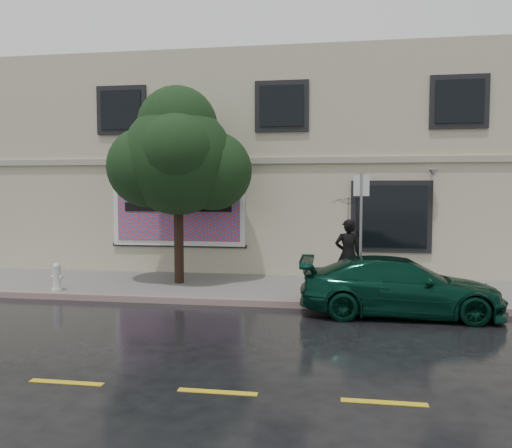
# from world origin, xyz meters

# --- Properties ---
(ground) EXTENTS (90.00, 90.00, 0.00)m
(ground) POSITION_xyz_m (0.00, 0.00, 0.00)
(ground) COLOR black
(ground) RESTS_ON ground
(sidewalk) EXTENTS (20.00, 3.50, 0.15)m
(sidewalk) POSITION_xyz_m (0.00, 3.25, 0.07)
(sidewalk) COLOR gray
(sidewalk) RESTS_ON ground
(curb) EXTENTS (20.00, 0.18, 0.16)m
(curb) POSITION_xyz_m (0.00, 1.50, 0.07)
(curb) COLOR gray
(curb) RESTS_ON ground
(road_marking) EXTENTS (19.00, 0.12, 0.01)m
(road_marking) POSITION_xyz_m (0.00, -3.50, 0.01)
(road_marking) COLOR gold
(road_marking) RESTS_ON ground
(building) EXTENTS (20.00, 8.12, 7.00)m
(building) POSITION_xyz_m (0.00, 9.00, 3.50)
(building) COLOR #B7B193
(building) RESTS_ON ground
(billboard) EXTENTS (4.30, 0.16, 2.20)m
(billboard) POSITION_xyz_m (-3.20, 4.92, 2.05)
(billboard) COLOR white
(billboard) RESTS_ON ground
(car) EXTENTS (4.35, 1.95, 1.26)m
(car) POSITION_xyz_m (2.99, 1.20, 0.63)
(car) COLOR #083223
(car) RESTS_ON ground
(pedestrian) EXTENTS (0.70, 0.49, 1.83)m
(pedestrian) POSITION_xyz_m (1.92, 3.02, 1.07)
(pedestrian) COLOR black
(pedestrian) RESTS_ON sidewalk
(umbrella) EXTENTS (1.24, 1.24, 0.73)m
(umbrella) POSITION_xyz_m (1.92, 3.02, 2.35)
(umbrella) COLOR black
(umbrella) RESTS_ON pedestrian
(street_tree) EXTENTS (3.04, 3.04, 4.92)m
(street_tree) POSITION_xyz_m (-2.68, 3.32, 3.54)
(street_tree) COLOR black
(street_tree) RESTS_ON sidewalk
(fire_hydrant) EXTENTS (0.29, 0.28, 0.72)m
(fire_hydrant) POSITION_xyz_m (-5.45, 1.80, 0.50)
(fire_hydrant) COLOR silver
(fire_hydrant) RESTS_ON sidewalk
(sign_pole) EXTENTS (0.35, 0.14, 2.97)m
(sign_pole) POSITION_xyz_m (2.16, 1.70, 1.90)
(sign_pole) COLOR gray
(sign_pole) RESTS_ON sidewalk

